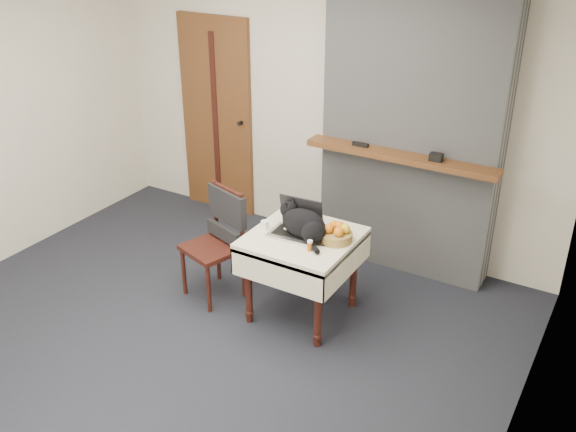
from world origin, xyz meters
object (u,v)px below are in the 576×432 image
(laptop, at_px, (297,224))
(cream_jar, at_px, (265,225))
(door, at_px, (217,117))
(side_table, at_px, (302,249))
(pill_bottle, at_px, (310,245))
(chair, at_px, (221,228))
(fruit_basket, at_px, (336,234))
(cat, at_px, (304,224))

(laptop, xyz_separation_m, cream_jar, (-0.23, -0.08, -0.03))
(door, distance_m, side_table, 2.20)
(laptop, relative_size, pill_bottle, 4.58)
(chair, bearing_deg, door, 144.36)
(pill_bottle, height_order, fruit_basket, fruit_basket)
(cream_jar, relative_size, chair, 0.07)
(laptop, distance_m, chair, 0.69)
(laptop, xyz_separation_m, fruit_basket, (0.32, 0.03, -0.01))
(side_table, xyz_separation_m, fruit_basket, (0.25, 0.06, 0.17))
(laptop, relative_size, cream_jar, 5.47)
(side_table, distance_m, cat, 0.22)
(cat, xyz_separation_m, fruit_basket, (0.23, 0.08, -0.05))
(fruit_basket, bearing_deg, door, 148.06)
(laptop, height_order, cream_jar, laptop)
(door, relative_size, cat, 4.17)
(laptop, xyz_separation_m, chair, (-0.66, -0.07, -0.17))
(door, xyz_separation_m, cat, (1.75, -1.31, -0.19))
(fruit_basket, bearing_deg, side_table, -166.33)
(door, bearing_deg, fruit_basket, -31.94)
(laptop, distance_m, fruit_basket, 0.32)
(door, distance_m, cat, 2.19)
(door, distance_m, laptop, 2.10)
(laptop, height_order, cat, laptop)
(laptop, bearing_deg, chair, -177.71)
(side_table, relative_size, fruit_basket, 3.20)
(door, bearing_deg, laptop, -37.34)
(door, height_order, fruit_basket, door)
(pill_bottle, bearing_deg, door, 142.12)
(cat, bearing_deg, fruit_basket, 37.66)
(laptop, bearing_deg, door, 138.76)
(laptop, relative_size, cat, 0.77)
(side_table, bearing_deg, fruit_basket, 13.67)
(door, xyz_separation_m, cream_jar, (1.42, -1.34, -0.27))
(side_table, height_order, fruit_basket, fruit_basket)
(chair, bearing_deg, laptop, 23.87)
(door, height_order, side_table, door)
(cat, height_order, pill_bottle, cat)
(cat, bearing_deg, door, 162.13)
(cream_jar, relative_size, fruit_basket, 0.28)
(cat, xyz_separation_m, chair, (-0.75, -0.03, -0.22))
(door, relative_size, side_table, 2.56)
(cream_jar, distance_m, pill_bottle, 0.47)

